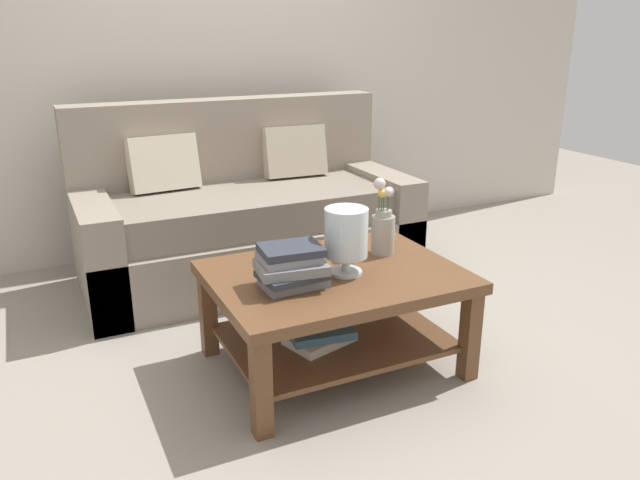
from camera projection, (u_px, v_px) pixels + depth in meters
name	position (u px, v px, depth m)	size (l,w,h in m)	color
ground_plane	(317.00, 334.00, 3.17)	(10.00, 10.00, 0.00)	gray
back_wall	(210.00, 47.00, 4.14)	(6.40, 0.12, 2.70)	beige
couch	(245.00, 218.00, 3.85)	(1.97, 0.90, 1.06)	gray
coffee_table	(334.00, 299.00, 2.78)	(1.08, 0.82, 0.46)	brown
book_stack_main	(292.00, 267.00, 2.56)	(0.30, 0.24, 0.17)	slate
glass_hurricane_vase	(346.00, 235.00, 2.67)	(0.19, 0.19, 0.29)	silver
flower_pitcher	(383.00, 226.00, 2.92)	(0.11, 0.11, 0.37)	#9E998E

